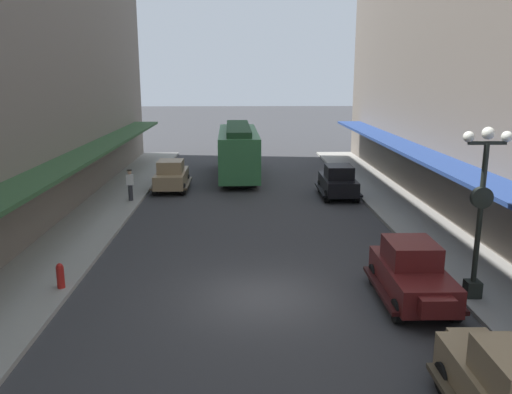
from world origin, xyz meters
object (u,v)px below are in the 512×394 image
parked_car_3 (171,175)px  lamp_post_with_clock (481,206)px  parked_car_1 (412,272)px  streetcar (238,149)px  parked_car_2 (338,181)px  pedestrian_0 (130,185)px  fire_hydrant (60,276)px

parked_car_3 → lamp_post_with_clock: size_ratio=0.83×
parked_car_1 → streetcar: streetcar is taller
parked_car_3 → streetcar: 5.71m
parked_car_1 → parked_car_3: same height
streetcar → lamp_post_with_clock: lamp_post_with_clock is taller
parked_car_2 → pedestrian_0: parked_car_2 is taller
fire_hydrant → pedestrian_0: bearing=90.9°
parked_car_3 → fire_hydrant: (-1.61, -14.96, -0.38)m
parked_car_2 → pedestrian_0: bearing=-174.5°
streetcar → pedestrian_0: (-5.76, -7.14, -0.89)m
parked_car_2 → fire_hydrant: bearing=-130.9°
parked_car_2 → pedestrian_0: 11.42m
parked_car_2 → lamp_post_with_clock: lamp_post_with_clock is taller
fire_hydrant → parked_car_2: bearing=49.1°
parked_car_1 → pedestrian_0: bearing=130.8°
parked_car_1 → fire_hydrant: bearing=174.8°
streetcar → lamp_post_with_clock: 21.27m
lamp_post_with_clock → fire_hydrant: lamp_post_with_clock is taller
parked_car_2 → parked_car_3: (-9.58, 2.06, 0.00)m
parked_car_3 → streetcar: (3.97, 3.99, 0.96)m
streetcar → pedestrian_0: streetcar is taller
parked_car_1 → parked_car_2: bearing=88.7°
parked_car_3 → parked_car_2: bearing=-12.1°
parked_car_2 → parked_car_3: size_ratio=1.00×
parked_car_1 → fire_hydrant: size_ratio=5.21×
pedestrian_0 → parked_car_1: bearing=-49.2°
fire_hydrant → pedestrian_0: pedestrian_0 is taller
parked_car_1 → fire_hydrant: parked_car_1 is taller
lamp_post_with_clock → fire_hydrant: (-12.75, 1.05, -2.42)m
parked_car_3 → lamp_post_with_clock: bearing=-55.2°
streetcar → pedestrian_0: size_ratio=5.78×
streetcar → parked_car_3: bearing=-134.8°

